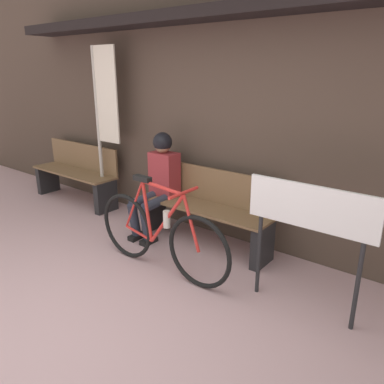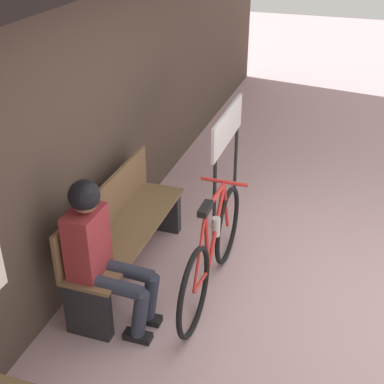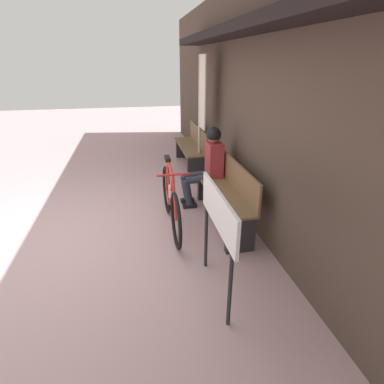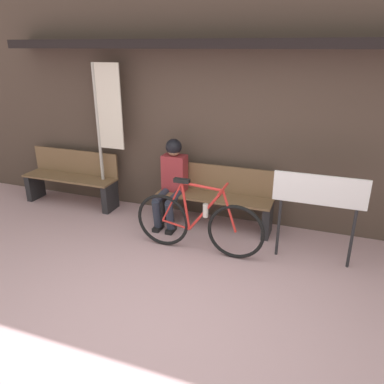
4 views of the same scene
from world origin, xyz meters
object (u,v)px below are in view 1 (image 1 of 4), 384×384
(person_seated, at_px, (159,177))
(park_bench_far, at_px, (76,175))
(bicycle, at_px, (160,235))
(banner_pole, at_px, (104,109))
(park_bench_near, at_px, (205,210))
(signboard, at_px, (310,217))

(person_seated, relative_size, park_bench_far, 0.79)
(bicycle, height_order, banner_pole, banner_pole)
(park_bench_near, xyz_separation_m, park_bench_far, (-2.47, -0.00, -0.00))
(banner_pole, relative_size, signboard, 2.03)
(bicycle, xyz_separation_m, park_bench_far, (-2.48, 0.79, 0.02))
(signboard, bearing_deg, bicycle, -169.30)
(bicycle, relative_size, banner_pole, 0.75)
(park_bench_near, relative_size, park_bench_far, 1.04)
(banner_pole, bearing_deg, signboard, -10.16)
(bicycle, distance_m, park_bench_far, 2.61)
(park_bench_far, distance_m, signboard, 3.93)
(park_bench_near, height_order, signboard, signboard)
(bicycle, xyz_separation_m, person_seated, (-0.63, 0.68, 0.33))
(park_bench_near, distance_m, person_seated, 0.70)
(bicycle, relative_size, signboard, 1.52)
(park_bench_far, bearing_deg, signboard, -7.78)
(park_bench_near, distance_m, signboard, 1.56)
(park_bench_near, height_order, park_bench_far, same)
(person_seated, distance_m, signboard, 2.06)
(bicycle, bearing_deg, person_seated, 133.17)
(bicycle, bearing_deg, park_bench_far, 162.35)
(banner_pole, bearing_deg, park_bench_near, -1.10)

